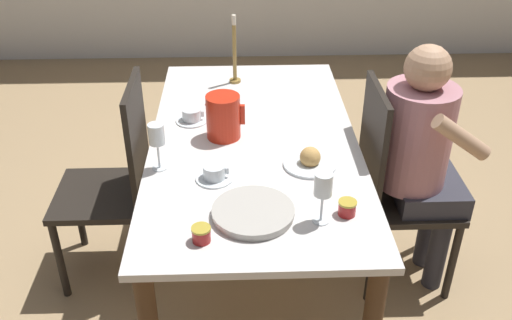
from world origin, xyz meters
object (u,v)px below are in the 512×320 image
at_px(person_seated, 422,152).
at_px(bread_plate, 310,160).
at_px(chair_opposite, 117,181).
at_px(red_pitcher, 223,117).
at_px(chair_person_side, 393,185).
at_px(teacup_near_person, 214,173).
at_px(jam_jar_red, 201,233).
at_px(wine_glass_juice, 323,187).
at_px(candlestick_tall, 235,56).
at_px(serving_tray, 253,212).
at_px(jam_jar_amber, 347,207).
at_px(wine_glass_water, 157,136).
at_px(teacup_across, 192,116).

xyz_separation_m(person_seated, bread_plate, (-0.51, -0.14, 0.06)).
relative_size(chair_opposite, red_pitcher, 5.08).
relative_size(chair_person_side, teacup_near_person, 6.74).
height_order(red_pitcher, jam_jar_red, red_pitcher).
bearing_deg(person_seated, wine_glass_juice, -45.09).
xyz_separation_m(chair_person_side, candlestick_tall, (-0.71, 0.67, 0.36)).
height_order(teacup_near_person, jam_jar_red, teacup_near_person).
height_order(red_pitcher, serving_tray, red_pitcher).
bearing_deg(teacup_near_person, jam_jar_red, -95.09).
distance_m(chair_opposite, jam_jar_amber, 1.13).
bearing_deg(red_pitcher, wine_glass_water, -135.44).
relative_size(teacup_across, serving_tray, 0.50).
xyz_separation_m(chair_opposite, bread_plate, (0.85, -0.24, 0.24)).
height_order(person_seated, serving_tray, person_seated).
relative_size(red_pitcher, wine_glass_juice, 0.99).
distance_m(wine_glass_water, teacup_across, 0.43).
relative_size(wine_glass_juice, serving_tray, 0.67).
relative_size(red_pitcher, teacup_across, 1.33).
relative_size(chair_person_side, jam_jar_amber, 15.05).
height_order(wine_glass_juice, jam_jar_red, wine_glass_juice).
bearing_deg(red_pitcher, person_seated, -7.22).
xyz_separation_m(chair_opposite, wine_glass_juice, (0.85, -0.61, 0.36)).
xyz_separation_m(chair_opposite, teacup_across, (0.35, 0.16, 0.24)).
height_order(jam_jar_red, candlestick_tall, candlestick_tall).
xyz_separation_m(red_pitcher, bread_plate, (0.35, -0.25, -0.08)).
xyz_separation_m(wine_glass_juice, serving_tray, (-0.24, 0.04, -0.13)).
bearing_deg(wine_glass_juice, chair_opposite, 144.28).
bearing_deg(serving_tray, teacup_near_person, 120.74).
xyz_separation_m(teacup_near_person, serving_tray, (0.14, -0.24, -0.01)).
bearing_deg(person_seated, jam_jar_red, -56.95).
distance_m(person_seated, wine_glass_water, 1.13).
bearing_deg(wine_glass_water, serving_tray, -41.80).
bearing_deg(jam_jar_red, teacup_across, 95.54).
xyz_separation_m(person_seated, serving_tray, (-0.75, -0.47, 0.05)).
bearing_deg(red_pitcher, teacup_near_person, -95.56).
distance_m(serving_tray, jam_jar_amber, 0.33).
distance_m(teacup_near_person, jam_jar_red, 0.37).
bearing_deg(jam_jar_amber, teacup_near_person, 152.84).
distance_m(bread_plate, jam_jar_red, 0.62).
xyz_separation_m(person_seated, teacup_near_person, (-0.89, -0.23, 0.06)).
bearing_deg(serving_tray, jam_jar_red, -143.49).
bearing_deg(red_pitcher, teacup_across, 134.70).
height_order(person_seated, teacup_across, person_seated).
bearing_deg(person_seated, teacup_across, -104.46).
bearing_deg(wine_glass_water, chair_opposite, 135.09).
relative_size(serving_tray, bread_plate, 1.37).
bearing_deg(jam_jar_red, bread_plate, 47.65).
height_order(wine_glass_water, jam_jar_amber, wine_glass_water).
xyz_separation_m(red_pitcher, teacup_near_person, (-0.03, -0.34, -0.07)).
height_order(chair_opposite, teacup_across, chair_opposite).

